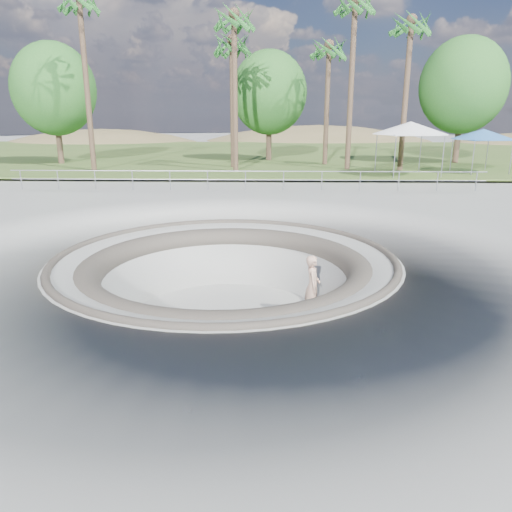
% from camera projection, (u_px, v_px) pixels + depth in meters
% --- Properties ---
extents(ground, '(180.00, 180.00, 0.00)m').
position_uv_depth(ground, '(225.00, 258.00, 14.90)').
color(ground, gray).
rests_on(ground, ground).
extents(skate_bowl, '(14.00, 14.00, 4.10)m').
position_uv_depth(skate_bowl, '(226.00, 314.00, 15.41)').
color(skate_bowl, gray).
rests_on(skate_bowl, ground).
extents(grass_strip, '(180.00, 36.00, 0.12)m').
position_uv_depth(grass_strip, '(257.00, 154.00, 47.45)').
color(grass_strip, '#3B5622').
rests_on(grass_strip, ground).
extents(distant_hills, '(103.20, 45.00, 28.60)m').
position_uv_depth(distant_hills, '(288.00, 192.00, 71.60)').
color(distant_hills, brown).
rests_on(distant_hills, ground).
extents(safety_railing, '(25.00, 0.06, 1.03)m').
position_uv_depth(safety_railing, '(246.00, 180.00, 26.22)').
color(safety_railing, '#919399').
rests_on(safety_railing, ground).
extents(skateboard, '(0.86, 0.55, 0.09)m').
position_uv_depth(skateboard, '(312.00, 315.00, 15.38)').
color(skateboard, olive).
rests_on(skateboard, ground).
extents(skater, '(0.50, 0.72, 1.88)m').
position_uv_depth(skater, '(313.00, 286.00, 15.11)').
color(skater, '#D4A489').
rests_on(skater, skateboard).
extents(canopy_white, '(6.42, 6.42, 3.29)m').
position_uv_depth(canopy_white, '(410.00, 128.00, 30.98)').
color(canopy_white, '#919399').
rests_on(canopy_white, ground).
extents(canopy_blue, '(5.45, 5.45, 2.80)m').
position_uv_depth(canopy_blue, '(483.00, 134.00, 32.34)').
color(canopy_blue, '#919399').
rests_on(canopy_blue, ground).
extents(palm_a, '(2.60, 2.60, 11.79)m').
position_uv_depth(palm_a, '(80.00, 7.00, 31.36)').
color(palm_a, brown).
rests_on(palm_a, ground).
extents(palm_b, '(2.60, 2.60, 9.45)m').
position_uv_depth(palm_b, '(232.00, 48.00, 33.85)').
color(palm_b, brown).
rests_on(palm_b, ground).
extents(palm_c, '(2.60, 2.60, 10.63)m').
position_uv_depth(palm_c, '(234.00, 24.00, 31.09)').
color(palm_c, brown).
rests_on(palm_c, ground).
extents(palm_d, '(2.60, 2.60, 9.39)m').
position_uv_depth(palm_d, '(329.00, 52.00, 35.83)').
color(palm_d, brown).
rests_on(palm_d, ground).
extents(palm_e, '(2.60, 2.60, 11.71)m').
position_uv_depth(palm_e, '(355.00, 11.00, 32.06)').
color(palm_e, brown).
rests_on(palm_e, ground).
extents(palm_f, '(2.60, 2.60, 10.40)m').
position_uv_depth(palm_f, '(411.00, 30.00, 31.84)').
color(palm_f, brown).
rests_on(palm_f, ground).
extents(bushy_tree_left, '(6.21, 5.64, 8.96)m').
position_uv_depth(bushy_tree_left, '(54.00, 89.00, 37.08)').
color(bushy_tree_left, brown).
rests_on(bushy_tree_left, ground).
extents(bushy_tree_mid, '(6.02, 5.48, 8.69)m').
position_uv_depth(bushy_tree_mid, '(269.00, 93.00, 39.85)').
color(bushy_tree_mid, brown).
rests_on(bushy_tree_mid, ground).
extents(bushy_tree_right, '(6.52, 5.93, 9.40)m').
position_uv_depth(bushy_tree_right, '(463.00, 86.00, 37.51)').
color(bushy_tree_right, brown).
rests_on(bushy_tree_right, ground).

